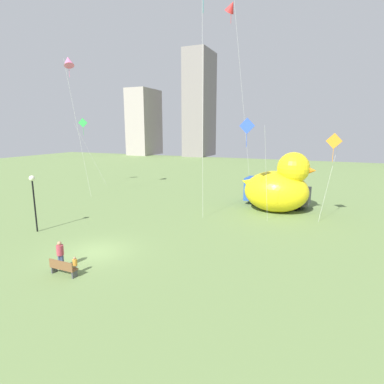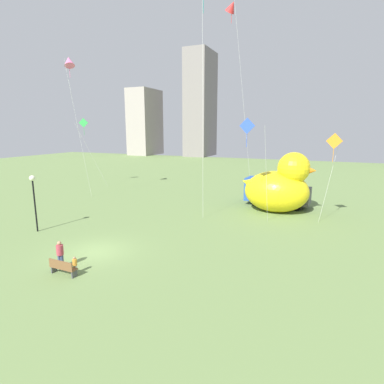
{
  "view_description": "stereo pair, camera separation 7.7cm",
  "coord_description": "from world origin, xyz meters",
  "px_view_note": "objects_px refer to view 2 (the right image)",
  "views": [
    {
      "loc": [
        13.33,
        -15.08,
        7.92
      ],
      "look_at": [
        4.33,
        5.94,
        3.27
      ],
      "focal_mm": 28.86,
      "sensor_mm": 36.0,
      "label": 1
    },
    {
      "loc": [
        13.4,
        -15.05,
        7.92
      ],
      "look_at": [
        4.33,
        5.94,
        3.27
      ],
      "focal_mm": 28.86,
      "sensor_mm": 36.0,
      "label": 2
    }
  ],
  "objects_px": {
    "box_truck": "(275,192)",
    "park_bench": "(63,267)",
    "kite_teal": "(203,7)",
    "kite_pink": "(69,62)",
    "giant_inflatable_duck": "(279,187)",
    "person_child": "(75,264)",
    "person_adult": "(60,253)",
    "lamppost": "(33,190)",
    "kite_blue": "(248,130)",
    "kite_green": "(84,125)",
    "kite_red": "(232,7)",
    "kite_orange": "(334,144)"
  },
  "relations": [
    {
      "from": "giant_inflatable_duck",
      "to": "kite_green",
      "type": "xyz_separation_m",
      "value": [
        -27.02,
        3.75,
        5.98
      ]
    },
    {
      "from": "park_bench",
      "to": "kite_green",
      "type": "xyz_separation_m",
      "value": [
        -18.07,
        22.29,
        7.99
      ]
    },
    {
      "from": "kite_teal",
      "to": "kite_green",
      "type": "bearing_deg",
      "value": 157.57
    },
    {
      "from": "kite_teal",
      "to": "kite_pink",
      "type": "bearing_deg",
      "value": 171.44
    },
    {
      "from": "person_adult",
      "to": "kite_red",
      "type": "relative_size",
      "value": 0.07
    },
    {
      "from": "park_bench",
      "to": "kite_blue",
      "type": "bearing_deg",
      "value": 62.15
    },
    {
      "from": "kite_blue",
      "to": "lamppost",
      "type": "bearing_deg",
      "value": -150.33
    },
    {
      "from": "person_adult",
      "to": "person_child",
      "type": "bearing_deg",
      "value": -11.17
    },
    {
      "from": "person_adult",
      "to": "kite_teal",
      "type": "xyz_separation_m",
      "value": [
        3.71,
        12.96,
        16.67
      ]
    },
    {
      "from": "kite_teal",
      "to": "kite_green",
      "type": "relative_size",
      "value": 2.06
    },
    {
      "from": "kite_green",
      "to": "kite_red",
      "type": "relative_size",
      "value": 0.43
    },
    {
      "from": "kite_green",
      "to": "kite_blue",
      "type": "distance_m",
      "value": 26.65
    },
    {
      "from": "person_adult",
      "to": "lamppost",
      "type": "height_order",
      "value": "lamppost"
    },
    {
      "from": "person_adult",
      "to": "kite_blue",
      "type": "height_order",
      "value": "kite_blue"
    },
    {
      "from": "giant_inflatable_duck",
      "to": "kite_blue",
      "type": "height_order",
      "value": "kite_blue"
    },
    {
      "from": "lamppost",
      "to": "box_truck",
      "type": "xyz_separation_m",
      "value": [
        15.97,
        16.07,
        -1.88
      ]
    },
    {
      "from": "park_bench",
      "to": "giant_inflatable_duck",
      "type": "distance_m",
      "value": 20.69
    },
    {
      "from": "park_bench",
      "to": "kite_pink",
      "type": "height_order",
      "value": "kite_pink"
    },
    {
      "from": "box_truck",
      "to": "park_bench",
      "type": "bearing_deg",
      "value": -111.62
    },
    {
      "from": "person_adult",
      "to": "person_child",
      "type": "distance_m",
      "value": 1.39
    },
    {
      "from": "kite_pink",
      "to": "giant_inflatable_duck",
      "type": "bearing_deg",
      "value": 5.82
    },
    {
      "from": "park_bench",
      "to": "kite_orange",
      "type": "relative_size",
      "value": 0.22
    },
    {
      "from": "lamppost",
      "to": "kite_blue",
      "type": "xyz_separation_m",
      "value": [
        14.66,
        8.35,
        4.55
      ]
    },
    {
      "from": "giant_inflatable_duck",
      "to": "park_bench",
      "type": "bearing_deg",
      "value": -115.78
    },
    {
      "from": "park_bench",
      "to": "giant_inflatable_duck",
      "type": "height_order",
      "value": "giant_inflatable_duck"
    },
    {
      "from": "box_truck",
      "to": "kite_teal",
      "type": "height_order",
      "value": "kite_teal"
    },
    {
      "from": "box_truck",
      "to": "person_child",
      "type": "bearing_deg",
      "value": -110.87
    },
    {
      "from": "kite_blue",
      "to": "kite_pink",
      "type": "relative_size",
      "value": 0.55
    },
    {
      "from": "giant_inflatable_duck",
      "to": "kite_teal",
      "type": "height_order",
      "value": "kite_teal"
    },
    {
      "from": "kite_red",
      "to": "kite_teal",
      "type": "bearing_deg",
      "value": -85.33
    },
    {
      "from": "box_truck",
      "to": "kite_pink",
      "type": "distance_m",
      "value": 26.69
    },
    {
      "from": "box_truck",
      "to": "kite_green",
      "type": "relative_size",
      "value": 0.71
    },
    {
      "from": "person_child",
      "to": "box_truck",
      "type": "xyz_separation_m",
      "value": [
        7.82,
        20.52,
        0.9
      ]
    },
    {
      "from": "kite_green",
      "to": "box_truck",
      "type": "bearing_deg",
      "value": -2.92
    },
    {
      "from": "box_truck",
      "to": "kite_orange",
      "type": "bearing_deg",
      "value": -43.93
    },
    {
      "from": "lamppost",
      "to": "kite_pink",
      "type": "bearing_deg",
      "value": 119.38
    },
    {
      "from": "kite_blue",
      "to": "box_truck",
      "type": "bearing_deg",
      "value": 80.36
    },
    {
      "from": "person_adult",
      "to": "kite_blue",
      "type": "relative_size",
      "value": 0.18
    },
    {
      "from": "lamppost",
      "to": "person_adult",
      "type": "bearing_deg",
      "value": -31.54
    },
    {
      "from": "person_adult",
      "to": "kite_green",
      "type": "relative_size",
      "value": 0.17
    },
    {
      "from": "giant_inflatable_duck",
      "to": "kite_orange",
      "type": "xyz_separation_m",
      "value": [
        4.44,
        -2.5,
        4.29
      ]
    },
    {
      "from": "person_child",
      "to": "kite_orange",
      "type": "relative_size",
      "value": 0.13
    },
    {
      "from": "person_adult",
      "to": "kite_orange",
      "type": "relative_size",
      "value": 0.21
    },
    {
      "from": "park_bench",
      "to": "person_child",
      "type": "distance_m",
      "value": 0.65
    },
    {
      "from": "person_child",
      "to": "kite_blue",
      "type": "bearing_deg",
      "value": 63.04
    },
    {
      "from": "person_child",
      "to": "kite_teal",
      "type": "xyz_separation_m",
      "value": [
        2.39,
        13.22,
        17.01
      ]
    },
    {
      "from": "box_truck",
      "to": "kite_green",
      "type": "distance_m",
      "value": 27.32
    },
    {
      "from": "giant_inflatable_duck",
      "to": "kite_pink",
      "type": "bearing_deg",
      "value": -174.18
    },
    {
      "from": "box_truck",
      "to": "kite_blue",
      "type": "xyz_separation_m",
      "value": [
        -1.31,
        -7.72,
        6.44
      ]
    },
    {
      "from": "lamppost",
      "to": "kite_red",
      "type": "relative_size",
      "value": 0.2
    }
  ]
}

